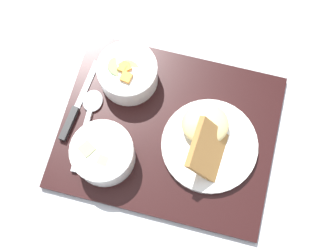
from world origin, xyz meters
TOP-DOWN VIEW (x-y plane):
  - ground_plane at (0.00, 0.00)m, footprint 4.00×4.00m
  - serving_tray at (0.00, 0.00)m, footprint 0.44×0.37m
  - bowl_salad at (-0.11, 0.07)m, footprint 0.11×0.11m
  - bowl_soup at (-0.09, -0.09)m, footprint 0.11×0.11m
  - plate_main at (0.08, 0.01)m, footprint 0.18×0.18m
  - knife at (-0.18, -0.04)m, footprint 0.02×0.17m
  - spoon at (-0.15, -0.03)m, footprint 0.05×0.17m

SIDE VIEW (x-z plane):
  - ground_plane at x=0.00m, z-range 0.00..0.00m
  - serving_tray at x=0.00m, z-range 0.00..0.01m
  - spoon at x=-0.15m, z-range 0.01..0.02m
  - knife at x=-0.18m, z-range 0.01..0.02m
  - plate_main at x=0.08m, z-range -0.01..0.07m
  - bowl_salad at x=-0.11m, z-range 0.01..0.08m
  - bowl_soup at x=-0.09m, z-range 0.02..0.08m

